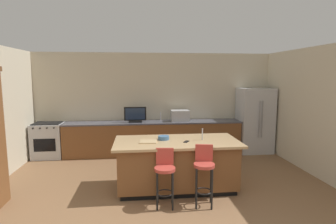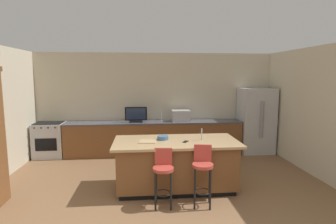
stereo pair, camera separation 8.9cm
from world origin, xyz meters
name	(u,v)px [view 2 (the right image)]	position (x,y,z in m)	size (l,w,h in m)	color
wall_back	(156,103)	(0.00, 4.61, 1.37)	(6.98, 0.12, 2.73)	beige
wall_right	(320,112)	(3.29, 2.31, 1.37)	(0.12, 5.01, 2.73)	beige
counter_back	(154,138)	(-0.07, 4.23, 0.45)	(4.70, 0.62, 0.89)	brown
kitchen_island	(176,164)	(0.24, 1.94, 0.47)	(2.30, 1.11, 0.93)	black
refrigerator	(256,121)	(2.73, 4.18, 0.89)	(0.89, 0.74, 1.78)	#B7BABF
range_oven	(50,140)	(-2.80, 4.23, 0.46)	(0.75, 0.63, 0.91)	#B7BABF
microwave	(181,116)	(0.65, 4.23, 1.04)	(0.48, 0.36, 0.30)	#B7BABF
tv_monitor	(136,115)	(-0.55, 4.18, 1.08)	(0.58, 0.16, 0.41)	black
sink_faucet_back	(161,116)	(0.13, 4.33, 1.01)	(0.02, 0.02, 0.24)	#B2B2B7
sink_faucet_island	(202,134)	(0.72, 1.94, 1.04)	(0.02, 0.02, 0.22)	#B2B2B7
bar_stool_left	(163,173)	(-0.05, 1.27, 0.56)	(0.34, 0.35, 0.94)	#B23D33
bar_stool_right	(203,170)	(0.59, 1.24, 0.60)	(0.34, 0.36, 0.99)	#B23D33
fruit_bowl	(163,138)	(0.00, 2.05, 0.96)	(0.21, 0.21, 0.07)	#3F668C
cell_phone	(185,142)	(0.40, 1.83, 0.93)	(0.07, 0.15, 0.01)	black
cutting_board	(147,141)	(-0.29, 1.89, 0.93)	(0.31, 0.27, 0.02)	tan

